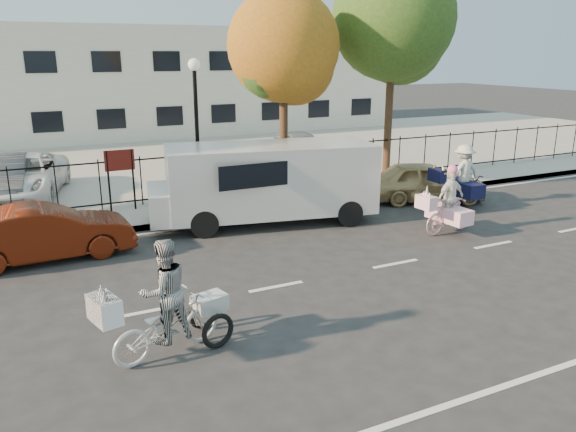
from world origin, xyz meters
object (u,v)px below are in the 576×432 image
lot_car_d (301,146)px  lot_car_c (3,178)px  white_van (267,180)px  red_sedan (45,233)px  zebra_trike (166,311)px  gold_sedan (425,182)px  bull_bike (462,182)px  lot_car_b (23,176)px  unicorn_bike (449,208)px  lamppost (196,106)px

lot_car_d → lot_car_c: bearing=-165.7°
white_van → red_sedan: size_ratio=1.68×
zebra_trike → gold_sedan: (9.87, 5.87, -0.09)m
bull_bike → gold_sedan: bull_bike is taller
bull_bike → lot_car_d: bearing=10.6°
gold_sedan → lot_car_b: size_ratio=0.78×
red_sedan → lot_car_d: size_ratio=1.01×
unicorn_bike → lamppost: bearing=37.5°
lot_car_b → lot_car_d: lot_car_b is taller
lot_car_d → zebra_trike: bearing=-118.6°
bull_bike → red_sedan: bearing=87.4°
lot_car_b → unicorn_bike: bearing=-26.8°
zebra_trike → white_van: 7.37m
lot_car_b → lot_car_d: bearing=21.4°
zebra_trike → unicorn_bike: (8.27, 2.93, -0.06)m
bull_bike → white_van: white_van is taller
unicorn_bike → lot_car_b: (-10.02, 8.60, 0.14)m
bull_bike → red_sedan: size_ratio=0.53×
bull_bike → unicorn_bike: bearing=131.4°
unicorn_bike → white_van: size_ratio=0.28×
gold_sedan → white_van: bearing=110.6°
red_sedan → bull_bike: bearing=-95.6°
lamppost → red_sedan: lamppost is taller
gold_sedan → lot_car_d: size_ratio=0.98×
zebra_trike → lot_car_b: bearing=-5.8°
zebra_trike → white_van: (4.35, 5.93, 0.48)m
unicorn_bike → lot_car_d: unicorn_bike is taller
lot_car_d → gold_sedan: bearing=-76.8°
red_sedan → lot_car_b: 6.09m
bull_bike → lot_car_d: size_ratio=0.54×
unicorn_bike → lot_car_d: size_ratio=0.48×
gold_sedan → lot_car_c: (-12.21, 5.48, 0.19)m
zebra_trike → lot_car_b: (-1.76, 11.53, 0.08)m
bull_bike → gold_sedan: size_ratio=0.54×
gold_sedan → lot_car_b: lot_car_b is taller
zebra_trike → bull_bike: bull_bike is taller
bull_bike → lot_car_c: bearing=63.5°
zebra_trike → bull_bike: 11.54m
bull_bike → lot_car_d: (-1.46, 8.11, 0.03)m
white_van → lot_car_c: 8.61m
gold_sedan → lot_car_d: lot_car_d is taller
lamppost → zebra_trike: 9.33m
lamppost → gold_sedan: lamppost is taller
lamppost → gold_sedan: 7.60m
white_van → red_sedan: 5.86m
unicorn_bike → lot_car_b: size_ratio=0.38×
unicorn_bike → lot_car_c: unicorn_bike is taller
unicorn_bike → lot_car_c: bearing=46.3°
unicorn_bike → lot_car_b: unicorn_bike is taller
white_van → lot_car_c: white_van is taller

